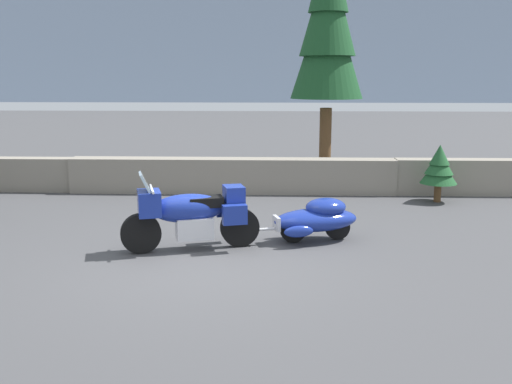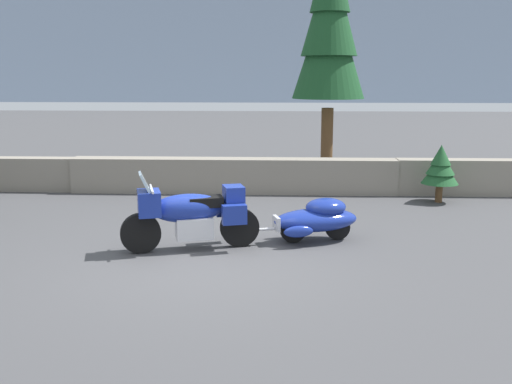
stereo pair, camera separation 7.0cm
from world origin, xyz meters
name	(u,v)px [view 1 (the left image)]	position (x,y,z in m)	size (l,w,h in m)	color
ground_plane	(204,263)	(0.00, 0.00, 0.00)	(80.00, 80.00, 0.00)	#424244
stone_guard_wall	(242,176)	(0.25, 5.61, 0.43)	(24.00, 0.57, 0.87)	gray
distant_ridgeline	(272,45)	(0.00, 95.63, 8.00)	(240.00, 80.00, 16.00)	#8C9EB7
touring_motorcycle	(191,213)	(-0.31, 0.72, 0.62)	(2.26, 1.12, 1.33)	black
car_shaped_trailer	(316,218)	(1.81, 1.33, 0.41)	(2.22, 1.09, 0.76)	black
pine_tree_tall	(328,21)	(2.44, 7.72, 4.30)	(1.98, 1.98, 6.87)	brown
pine_sapling_near	(439,166)	(4.81, 4.70, 0.83)	(0.83, 0.83, 1.32)	brown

